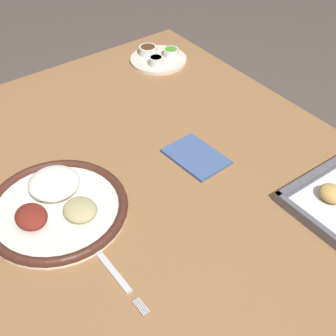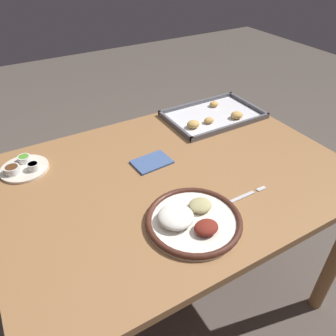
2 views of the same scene
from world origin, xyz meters
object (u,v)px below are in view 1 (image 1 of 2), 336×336
dinner_plate (56,206)px  saucer_plate (158,57)px  napkin (196,157)px  fork (113,272)px

dinner_plate → saucer_plate: 0.67m
dinner_plate → napkin: (0.04, 0.34, -0.01)m
saucer_plate → napkin: size_ratio=1.17×
fork → saucer_plate: saucer_plate is taller
dinner_plate → fork: bearing=3.6°
saucer_plate → napkin: bearing=-24.6°
dinner_plate → saucer_plate: dinner_plate is taller
napkin → dinner_plate: bearing=-96.9°
dinner_plate → fork: (0.20, 0.01, -0.01)m
dinner_plate → fork: dinner_plate is taller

